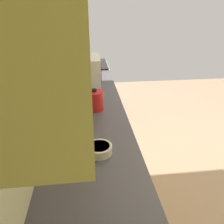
{
  "coord_description": "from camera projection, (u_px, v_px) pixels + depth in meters",
  "views": [
    {
      "loc": [
        -1.81,
        1.37,
        1.73
      ],
      "look_at": [
        -0.64,
        1.24,
        1.15
      ],
      "focal_mm": 34.85,
      "sensor_mm": 36.0,
      "label": 1
    }
  ],
  "objects": [
    {
      "name": "ground_plane",
      "position": [
        212.0,
        171.0,
        2.52
      ],
      "size": [
        6.58,
        6.58,
        0.0
      ],
      "primitive_type": "plane",
      "color": "tan"
    },
    {
      "name": "wall_back",
      "position": [
        43.0,
        65.0,
        1.77
      ],
      "size": [
        4.23,
        0.12,
        2.57
      ],
      "primitive_type": "cube",
      "color": "beige",
      "rests_on": "ground_plane"
    },
    {
      "name": "counter_run",
      "position": [
        93.0,
        177.0,
        1.79
      ],
      "size": [
        3.25,
        0.63,
        0.89
      ],
      "color": "#E0D678",
      "rests_on": "ground_plane"
    },
    {
      "name": "oven_range",
      "position": [
        89.0,
        91.0,
        3.54
      ],
      "size": [
        0.69,
        0.63,
        1.07
      ],
      "color": "#B7BABF",
      "rests_on": "ground_plane"
    },
    {
      "name": "microwave",
      "position": [
        86.0,
        70.0,
        2.52
      ],
      "size": [
        0.49,
        0.34,
        0.31
      ],
      "color": "white",
      "rests_on": "counter_run"
    },
    {
      "name": "bowl",
      "position": [
        99.0,
        149.0,
        1.35
      ],
      "size": [
        0.16,
        0.16,
        0.05
      ],
      "color": "silver",
      "rests_on": "counter_run"
    },
    {
      "name": "kettle",
      "position": [
        95.0,
        100.0,
        1.89
      ],
      "size": [
        0.21,
        0.16,
        0.19
      ],
      "color": "red",
      "rests_on": "counter_run"
    }
  ]
}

